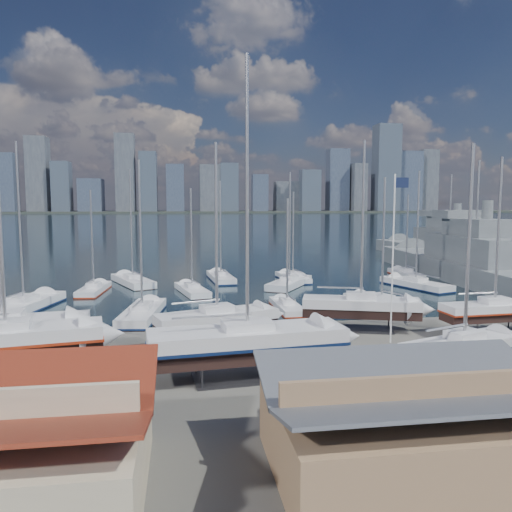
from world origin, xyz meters
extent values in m
plane|color=#605E59|center=(0.00, -10.00, 0.00)|extent=(1400.00, 1400.00, 0.00)
cube|color=#172B36|center=(0.00, 300.00, -0.15)|extent=(1400.00, 600.00, 0.40)
cube|color=#2D332D|center=(0.00, 560.00, 1.10)|extent=(1400.00, 80.00, 2.20)
cube|color=#475166|center=(-203.07, 549.89, 34.36)|extent=(26.62, 20.30, 64.32)
cube|color=#595E66|center=(-168.55, 559.47, 44.11)|extent=(22.49, 24.47, 83.83)
cube|color=#3D4756|center=(-141.97, 552.31, 30.18)|extent=(19.55, 21.83, 55.97)
cube|color=#475166|center=(-111.19, 558.58, 20.77)|extent=(26.03, 30.49, 37.14)
cube|color=#595E66|center=(-70.96, 546.95, 46.02)|extent=(21.60, 16.58, 87.63)
cube|color=#3D4756|center=(-45.38, 548.38, 36.00)|extent=(19.42, 28.42, 67.60)
cube|color=#475166|center=(-15.00, 551.59, 29.25)|extent=(20.24, 23.80, 54.09)
cube|color=#595E66|center=(25.78, 548.33, 29.20)|extent=(24.62, 19.72, 54.00)
cube|color=#3D4756|center=(47.64, 546.55, 30.18)|extent=(20.75, 17.93, 55.97)
cube|color=#475166|center=(84.09, 544.87, 23.71)|extent=(18.36, 16.25, 43.03)
cube|color=#595E66|center=(120.24, 563.78, 20.05)|extent=(28.49, 22.03, 35.69)
cube|color=#3D4756|center=(145.71, 546.00, 26.75)|extent=(23.34, 17.87, 49.11)
cube|color=#475166|center=(184.98, 560.84, 40.18)|extent=(25.35, 19.79, 75.95)
cube|color=#595E66|center=(208.39, 554.33, 31.04)|extent=(17.00, 27.45, 57.67)
cube|color=#3D4756|center=(245.53, 554.25, 55.22)|extent=(29.28, 24.05, 106.04)
cube|color=#475166|center=(277.54, 563.71, 39.40)|extent=(30.82, 28.37, 74.41)
cube|color=#595E66|center=(307.39, 565.54, 40.94)|extent=(21.74, 17.03, 77.48)
cube|color=#8C6B4C|center=(0.00, -26.00, 1.50)|extent=(12.00, 8.00, 3.00)
cube|color=#52575E|center=(0.00, -26.00, 3.54)|extent=(12.60, 8.40, 1.27)
cube|color=#2D2D33|center=(-21.89, -8.19, 0.08)|extent=(6.52, 3.46, 0.16)
cube|color=black|center=(-21.89, -8.19, 1.66)|extent=(11.62, 3.79, 0.91)
cube|color=silver|center=(-21.89, -8.19, 2.57)|extent=(11.66, 4.27, 0.91)
cube|color=#0D1C41|center=(-21.89, -8.19, 2.15)|extent=(11.78, 4.31, 0.18)
cube|color=silver|center=(-21.89, -8.19, 3.28)|extent=(3.02, 2.18, 0.50)
cube|color=#2D2D33|center=(-20.62, -11.27, 0.08)|extent=(6.87, 4.03, 0.16)
cube|color=black|center=(-20.62, -11.27, 1.67)|extent=(12.04, 4.78, 0.94)
cube|color=silver|center=(-20.62, -11.27, 2.61)|extent=(12.13, 5.27, 0.94)
cube|color=maroon|center=(-20.62, -11.27, 2.18)|extent=(12.25, 5.32, 0.19)
cube|color=silver|center=(-20.62, -11.27, 3.33)|extent=(3.23, 2.45, 0.50)
cube|color=#2D2D33|center=(-6.88, -6.61, 0.08)|extent=(5.67, 3.86, 0.16)
cube|color=black|center=(-6.88, -6.61, 1.58)|extent=(9.67, 5.05, 0.76)
cube|color=silver|center=(-6.88, -6.61, 2.33)|extent=(9.80, 5.43, 0.76)
cube|color=silver|center=(-6.88, -6.61, 2.96)|extent=(2.73, 2.24, 0.50)
cylinder|color=#B2B2B7|center=(-6.88, -6.61, 9.08)|extent=(0.22, 0.22, 12.75)
cube|color=#2D2D33|center=(-5.51, -13.99, 0.08)|extent=(7.04, 3.78, 0.16)
cube|color=black|center=(-5.51, -13.99, 1.69)|extent=(12.53, 4.17, 0.98)
cube|color=silver|center=(-5.51, -13.99, 2.68)|extent=(12.58, 4.69, 0.98)
cube|color=#0D1C41|center=(-5.51, -13.99, 2.22)|extent=(12.71, 4.73, 0.20)
cube|color=silver|center=(-5.51, -13.99, 3.42)|extent=(3.27, 2.37, 0.50)
cylinder|color=#B2B2B7|center=(-5.51, -13.99, 11.47)|extent=(0.22, 0.22, 16.60)
cube|color=#2D2D33|center=(5.77, -3.67, 0.08)|extent=(5.96, 4.03, 0.16)
cube|color=black|center=(5.77, -3.67, 1.60)|extent=(10.18, 5.24, 0.79)
cube|color=silver|center=(5.77, -3.67, 2.39)|extent=(10.31, 5.64, 0.79)
cube|color=silver|center=(5.77, -3.67, 3.04)|extent=(2.87, 2.34, 0.50)
cylinder|color=#B2B2B7|center=(5.77, -3.67, 9.49)|extent=(0.22, 0.22, 13.41)
cube|color=#2D2D33|center=(7.75, -16.33, 0.08)|extent=(5.31, 3.73, 0.16)
cube|color=black|center=(7.75, -16.33, 1.55)|extent=(9.00, 4.95, 0.70)
cube|color=silver|center=(7.75, -16.33, 2.26)|extent=(9.13, 5.30, 0.70)
cube|color=#0D1C41|center=(7.75, -16.33, 1.93)|extent=(9.22, 5.35, 0.14)
cube|color=silver|center=(7.75, -16.33, 2.86)|extent=(2.57, 2.14, 0.50)
cylinder|color=#B2B2B7|center=(7.75, -16.33, 8.56)|extent=(0.22, 0.22, 11.90)
cube|color=#2D2D33|center=(16.41, -6.56, 0.08)|extent=(5.04, 2.51, 0.16)
cube|color=black|center=(16.41, -6.56, 1.56)|extent=(9.06, 2.60, 0.72)
cube|color=silver|center=(16.41, -6.56, 2.28)|extent=(9.08, 2.98, 0.72)
cube|color=maroon|center=(16.41, -6.56, 1.95)|extent=(9.17, 3.01, 0.14)
cube|color=silver|center=(16.41, -6.56, 2.88)|extent=(2.32, 1.62, 0.50)
cylinder|color=#B2B2B7|center=(16.41, -6.56, 8.68)|extent=(0.22, 0.22, 12.10)
cube|color=black|center=(-25.49, 8.78, -0.33)|extent=(5.44, 12.18, 0.95)
cube|color=silver|center=(-25.49, 8.78, 0.62)|extent=(5.93, 12.29, 0.95)
cube|color=#0D1C41|center=(-25.49, 8.78, 0.18)|extent=(5.99, 12.41, 0.19)
cube|color=silver|center=(-25.49, 8.78, 1.34)|extent=(2.61, 3.34, 0.50)
cylinder|color=#B2B2B7|center=(-25.49, 8.78, 9.09)|extent=(0.22, 0.22, 15.99)
cube|color=black|center=(-20.24, 18.66, -0.23)|extent=(2.76, 8.86, 0.70)
cube|color=silver|center=(-20.24, 18.66, 0.47)|extent=(3.12, 8.89, 0.70)
cube|color=maroon|center=(-20.24, 18.66, 0.15)|extent=(3.15, 8.98, 0.14)
cube|color=silver|center=(-20.24, 18.66, 1.07)|extent=(1.63, 2.29, 0.50)
cylinder|color=#B2B2B7|center=(-20.24, 18.66, 6.71)|extent=(0.22, 0.22, 11.78)
cube|color=black|center=(-16.06, 24.11, -0.29)|extent=(6.46, 10.87, 0.86)
cube|color=silver|center=(-16.06, 24.11, 0.56)|extent=(6.88, 11.05, 0.86)
cube|color=silver|center=(-16.06, 24.11, 1.24)|extent=(2.69, 3.16, 0.50)
cylinder|color=#B2B2B7|center=(-16.06, 24.11, 8.23)|extent=(0.22, 0.22, 14.46)
cube|color=black|center=(-13.30, 3.85, -0.28)|extent=(3.81, 10.62, 0.83)
cube|color=silver|center=(-13.30, 3.85, 0.55)|extent=(4.24, 10.68, 0.83)
cube|color=#0D1C41|center=(-13.30, 3.85, 0.17)|extent=(4.28, 10.79, 0.17)
cube|color=silver|center=(-13.30, 3.85, 1.21)|extent=(2.07, 2.80, 0.50)
cylinder|color=#B2B2B7|center=(-13.30, 3.85, 7.98)|extent=(0.22, 0.22, 14.03)
cube|color=black|center=(-8.28, 16.30, -0.23)|extent=(4.00, 9.10, 0.71)
cube|color=silver|center=(-8.28, 16.30, 0.47)|extent=(4.37, 9.18, 0.71)
cube|color=silver|center=(-8.28, 16.30, 1.08)|extent=(1.94, 2.49, 0.50)
cylinder|color=#B2B2B7|center=(-8.28, 16.30, 6.81)|extent=(0.22, 0.22, 11.95)
cube|color=black|center=(-3.99, 25.88, -0.26)|extent=(3.19, 9.94, 0.78)
cube|color=silver|center=(-3.99, 25.88, 0.52)|extent=(3.60, 9.98, 0.78)
cube|color=#0D1C41|center=(-3.99, 25.88, 0.16)|extent=(3.63, 10.08, 0.16)
cube|color=silver|center=(-3.99, 25.88, 1.16)|extent=(1.85, 2.58, 0.50)
cylinder|color=#B2B2B7|center=(-3.99, 25.88, 7.51)|extent=(0.22, 0.22, 13.20)
cube|color=black|center=(1.16, 5.17, -0.20)|extent=(2.04, 7.97, 0.63)
cube|color=silver|center=(1.16, 5.17, 0.43)|extent=(2.38, 7.98, 0.63)
cube|color=maroon|center=(1.16, 5.17, 0.14)|extent=(2.40, 8.06, 0.13)
cube|color=silver|center=(1.16, 5.17, 1.00)|extent=(1.37, 2.01, 0.50)
cylinder|color=#B2B2B7|center=(1.16, 5.17, 6.10)|extent=(0.22, 0.22, 10.71)
cube|color=black|center=(4.55, 19.40, -0.28)|extent=(7.63, 10.11, 0.83)
cube|color=silver|center=(4.55, 19.40, 0.55)|extent=(8.00, 10.34, 0.83)
cube|color=silver|center=(4.55, 19.40, 1.21)|extent=(2.86, 3.13, 0.50)
cylinder|color=#B2B2B7|center=(4.55, 19.40, 7.98)|extent=(0.22, 0.22, 14.03)
cube|color=black|center=(6.15, 24.46, -0.23)|extent=(3.21, 8.93, 0.70)
cube|color=silver|center=(6.15, 24.46, 0.47)|extent=(3.58, 8.97, 0.70)
cube|color=#0D1C41|center=(6.15, 24.46, 0.15)|extent=(3.61, 9.06, 0.14)
cube|color=silver|center=(6.15, 24.46, 1.07)|extent=(1.74, 2.36, 0.50)
cylinder|color=#B2B2B7|center=(6.15, 24.46, 6.71)|extent=(0.22, 0.22, 11.78)
cube|color=black|center=(11.43, 5.22, -0.25)|extent=(5.50, 9.63, 0.76)
cube|color=silver|center=(11.43, 5.22, 0.50)|extent=(5.87, 9.78, 0.76)
cube|color=silver|center=(11.43, 5.22, 1.13)|extent=(2.33, 2.78, 0.50)
cylinder|color=#B2B2B7|center=(11.43, 5.22, 7.27)|extent=(0.22, 0.22, 12.77)
cube|color=black|center=(20.59, 16.04, -0.28)|extent=(5.67, 10.71, 0.84)
cube|color=silver|center=(20.59, 16.04, 0.55)|extent=(6.08, 10.85, 0.84)
cube|color=#0D1C41|center=(20.59, 16.04, 0.17)|extent=(6.14, 10.96, 0.17)
cube|color=silver|center=(20.59, 16.04, 1.22)|extent=(2.49, 3.04, 0.50)
cylinder|color=#B2B2B7|center=(20.59, 16.04, 8.03)|extent=(0.22, 0.22, 14.12)
cube|color=black|center=(23.93, 25.95, -0.22)|extent=(2.23, 8.56, 0.68)
cube|color=silver|center=(23.93, 25.95, 0.46)|extent=(2.59, 8.57, 0.68)
cube|color=maroon|center=(23.93, 25.95, 0.15)|extent=(2.61, 8.65, 0.14)
cube|color=silver|center=(23.93, 25.95, 1.05)|extent=(1.48, 2.16, 0.50)
cylinder|color=#B2B2B7|center=(23.93, 25.95, 6.55)|extent=(0.22, 0.22, 11.49)
cube|color=slate|center=(31.13, 19.72, 0.52)|extent=(11.41, 52.56, 4.69)
cube|color=slate|center=(31.13, 19.72, 4.67)|extent=(7.74, 18.62, 3.60)
cube|color=slate|center=(31.13, 19.72, 7.67)|extent=(5.61, 10.71, 2.40)
cube|color=slate|center=(31.44, 24.93, 9.37)|extent=(6.14, 5.55, 1.20)
cylinder|color=#B2B2B7|center=(31.13, 19.72, 12.87)|extent=(0.30, 0.30, 8.00)
cube|color=slate|center=(41.98, 45.63, 0.46)|extent=(11.42, 46.10, 4.11)
cube|color=slate|center=(41.98, 45.63, 4.31)|extent=(7.27, 16.43, 3.60)
cube|color=slate|center=(41.98, 45.63, 7.31)|extent=(5.19, 9.48, 2.40)
cube|color=slate|center=(41.57, 50.17, 9.01)|extent=(5.50, 5.01, 1.20)
cylinder|color=#B2B2B7|center=(41.98, 45.63, 12.51)|extent=(0.30, 0.30, 8.00)
imported|color=gray|center=(-4.33, -20.66, 0.72)|extent=(2.24, 4.40, 1.43)
imported|color=gray|center=(0.96, -21.02, 0.78)|extent=(4.94, 2.36, 1.56)
imported|color=gray|center=(2.73, -18.44, 0.67)|extent=(2.38, 4.88, 1.33)
cylinder|color=white|center=(6.72, -7.79, 6.60)|extent=(0.12, 0.12, 13.19)
cube|color=#121B39|center=(7.27, -7.79, 12.53)|extent=(1.10, 0.05, 0.77)
camera|label=1|loc=(-9.54, -44.20, 10.93)|focal=35.00mm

